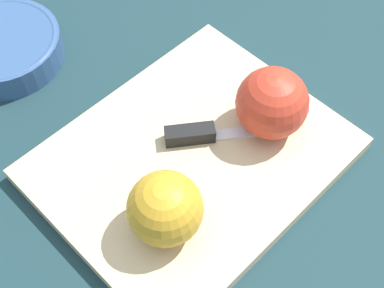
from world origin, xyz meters
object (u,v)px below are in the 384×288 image
apple_half_left (165,209)px  bowl (3,46)px  apple_half_right (272,103)px  knife (199,134)px

apple_half_left → bowl: apple_half_left is taller
apple_half_right → bowl: 0.35m
knife → apple_half_left: bearing=-115.0°
apple_half_right → bowl: size_ratio=0.54×
apple_half_left → knife: apple_half_left is taller
knife → apple_half_right: bearing=5.3°
apple_half_left → apple_half_right: bearing=172.1°
apple_half_left → apple_half_right: 0.17m
apple_half_right → bowl: (-0.16, 0.31, -0.04)m
bowl → apple_half_right: bearing=-62.9°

